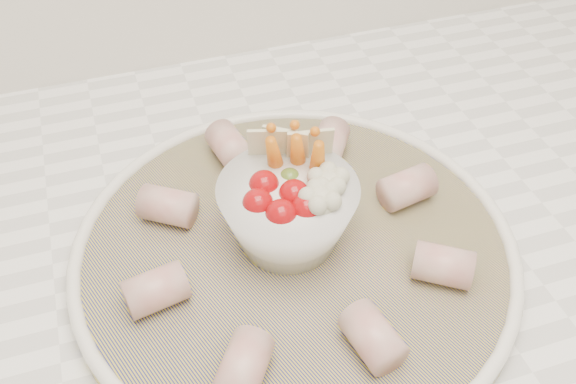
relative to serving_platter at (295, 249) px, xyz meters
name	(u,v)px	position (x,y,z in m)	size (l,w,h in m)	color
serving_platter	(295,249)	(0.00, 0.00, 0.00)	(0.49, 0.49, 0.02)	navy
veggie_bowl	(289,209)	(0.00, 0.01, 0.04)	(0.12, 0.12, 0.10)	white
cured_meat_rolls	(294,233)	(0.00, 0.00, 0.02)	(0.29, 0.30, 0.03)	#B65953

